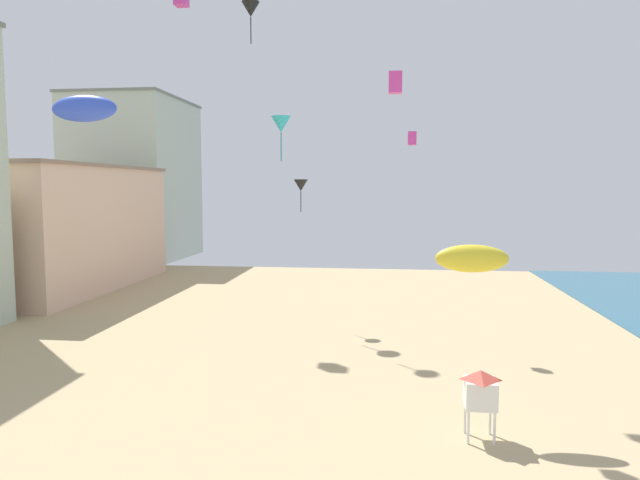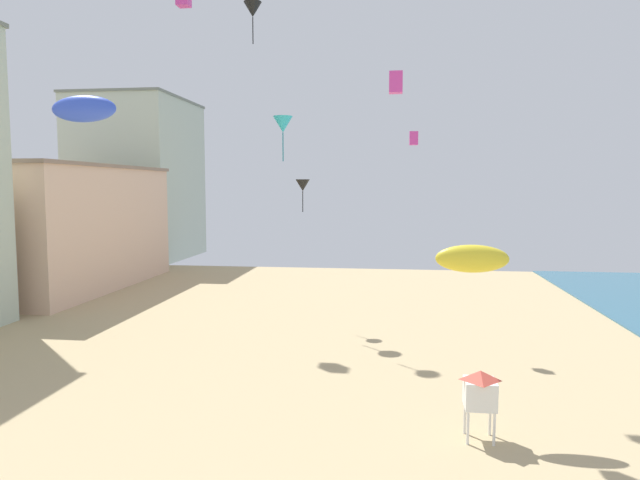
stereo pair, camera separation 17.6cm
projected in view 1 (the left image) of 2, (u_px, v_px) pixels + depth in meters
The scene contains 10 objects.
boardwalk_hotel_mid at pixel (30, 227), 51.55m from camera, with size 16.92×22.05×11.05m.
boardwalk_hotel_far at pixel (135, 179), 72.81m from camera, with size 12.51×15.78×20.16m.
lifeguard_stand at pixel (480, 390), 20.50m from camera, with size 1.10×1.10×2.55m.
kite_blue_parafoil at pixel (84, 109), 17.75m from camera, with size 2.13×0.59×0.83m.
kite_black_delta at pixel (301, 185), 38.52m from camera, with size 0.96×0.96×2.19m.
kite_magenta_box_2 at pixel (395, 83), 24.40m from camera, with size 0.57×0.57×0.89m.
kite_cyan_delta_2 at pixel (281, 124), 37.89m from camera, with size 1.30×1.30×2.96m.
kite_black_delta_2 at pixel (251, 9), 38.25m from camera, with size 1.20×1.20×2.74m.
kite_magenta_box_3 at pixel (412, 138), 34.11m from camera, with size 0.50×0.50×0.79m.
kite_yellow_parafoil at pixel (472, 259), 22.10m from camera, with size 2.79×0.78×1.09m.
Camera 1 is at (5.81, -3.51, 9.06)m, focal length 32.13 mm.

